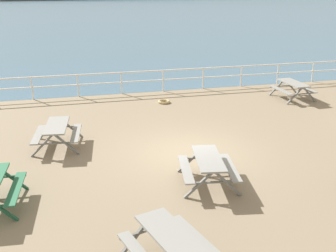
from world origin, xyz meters
TOP-DOWN VIEW (x-y plane):
  - ground_plane at (0.00, 0.00)m, footprint 30.00×24.00m
  - sea_band at (0.00, 52.75)m, footprint 142.00×90.00m
  - distant_shoreline at (0.00, 95.75)m, footprint 142.00×6.00m
  - seaward_railing at (-0.00, 7.75)m, footprint 23.07×0.07m
  - picnic_table_near_left at (-0.02, -2.18)m, footprint 1.78×2.01m
  - picnic_table_near_right at (-4.09, 1.57)m, footprint 1.72×1.96m
  - picnic_table_mid_centre at (-1.91, -5.39)m, footprint 1.93×2.14m
  - picnic_table_far_right at (6.65, 5.01)m, footprint 1.62×1.87m
  - rope_coil at (0.60, 5.74)m, footprint 0.55×0.55m

SIDE VIEW (x-z plane):
  - ground_plane at x=0.00m, z-range -0.20..0.00m
  - sea_band at x=0.00m, z-range 0.00..0.00m
  - distant_shoreline at x=0.00m, z-range -0.90..0.90m
  - rope_coil at x=0.60m, z-range 0.00..0.11m
  - picnic_table_near_left at x=-0.02m, z-range 0.19..0.98m
  - picnic_table_near_right at x=-4.09m, z-range 0.19..0.98m
  - picnic_table_mid_centre at x=-1.91m, z-range 0.19..0.98m
  - picnic_table_far_right at x=6.65m, z-range 0.19..0.98m
  - seaward_railing at x=0.00m, z-range 0.22..1.30m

